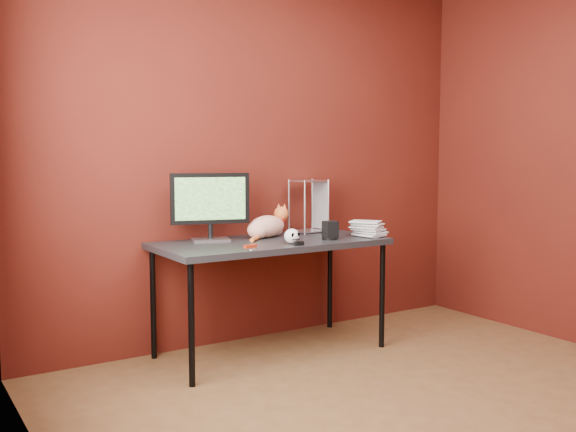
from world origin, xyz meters
TOP-DOWN VIEW (x-y plane):
  - room at (0.00, 0.00)m, footprint 3.52×3.52m
  - desk at (-0.15, 1.37)m, footprint 1.50×0.70m
  - monitor at (-0.50, 1.55)m, footprint 0.50×0.22m
  - cat at (-0.09, 1.52)m, footprint 0.42×0.31m
  - skull_mug at (-0.12, 1.16)m, footprint 0.10×0.10m
  - speaker at (0.21, 1.20)m, footprint 0.11×0.11m
  - book_stack at (0.46, 1.18)m, footprint 0.24×0.25m
  - wire_rack at (0.31, 1.61)m, footprint 0.24×0.20m
  - pocket_knife at (-0.42, 1.16)m, footprint 0.09×0.04m
  - black_gadget at (-0.12, 1.08)m, footprint 0.05×0.04m
  - washer at (-0.45, 1.08)m, footprint 0.05×0.05m

SIDE VIEW (x-z plane):
  - desk at x=-0.15m, z-range 0.32..1.07m
  - washer at x=-0.45m, z-range 0.75..0.75m
  - pocket_knife at x=-0.42m, z-range 0.75..0.77m
  - black_gadget at x=-0.12m, z-range 0.75..0.78m
  - skull_mug at x=-0.12m, z-range 0.75..0.85m
  - speaker at x=0.21m, z-range 0.75..0.87m
  - cat at x=-0.09m, z-range 0.72..0.94m
  - wire_rack at x=0.31m, z-range 0.75..1.13m
  - monitor at x=-0.50m, z-range 0.78..1.22m
  - book_stack at x=0.46m, z-range 0.75..1.95m
  - room at x=0.00m, z-range 0.14..2.75m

